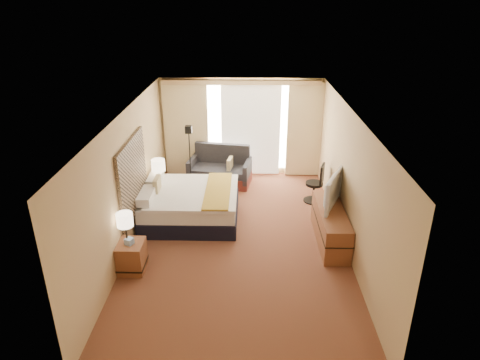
{
  "coord_description": "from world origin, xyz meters",
  "views": [
    {
      "loc": [
        0.19,
        -7.42,
        4.58
      ],
      "look_at": [
        0.03,
        0.4,
        1.14
      ],
      "focal_mm": 32.0,
      "sensor_mm": 36.0,
      "label": 1
    }
  ],
  "objects_px": {
    "desk_chair": "(316,185)",
    "lamp_right": "(158,166)",
    "nightstand_left": "(132,256)",
    "media_dresser": "(330,225)",
    "nightstand_right": "(159,195)",
    "loveseat": "(220,171)",
    "television": "(329,189)",
    "lamp_left": "(125,220)",
    "bed": "(190,204)",
    "floor_lamp": "(189,146)"
  },
  "relations": [
    {
      "from": "media_dresser",
      "to": "loveseat",
      "type": "xyz_separation_m",
      "value": [
        -2.36,
        2.83,
        -0.03
      ]
    },
    {
      "from": "nightstand_right",
      "to": "bed",
      "type": "height_order",
      "value": "bed"
    },
    {
      "from": "nightstand_right",
      "to": "lamp_right",
      "type": "height_order",
      "value": "lamp_right"
    },
    {
      "from": "lamp_left",
      "to": "media_dresser",
      "type": "bearing_deg",
      "value": 15.78
    },
    {
      "from": "television",
      "to": "desk_chair",
      "type": "bearing_deg",
      "value": 23.77
    },
    {
      "from": "bed",
      "to": "floor_lamp",
      "type": "height_order",
      "value": "floor_lamp"
    },
    {
      "from": "floor_lamp",
      "to": "lamp_right",
      "type": "height_order",
      "value": "floor_lamp"
    },
    {
      "from": "nightstand_left",
      "to": "television",
      "type": "bearing_deg",
      "value": 19.63
    },
    {
      "from": "bed",
      "to": "nightstand_right",
      "type": "bearing_deg",
      "value": 143.45
    },
    {
      "from": "loveseat",
      "to": "lamp_left",
      "type": "xyz_separation_m",
      "value": [
        -1.38,
        -3.89,
        0.69
      ]
    },
    {
      "from": "loveseat",
      "to": "floor_lamp",
      "type": "height_order",
      "value": "floor_lamp"
    },
    {
      "from": "loveseat",
      "to": "desk_chair",
      "type": "height_order",
      "value": "loveseat"
    },
    {
      "from": "desk_chair",
      "to": "lamp_right",
      "type": "bearing_deg",
      "value": -155.6
    },
    {
      "from": "desk_chair",
      "to": "lamp_left",
      "type": "relative_size",
      "value": 1.6
    },
    {
      "from": "nightstand_right",
      "to": "loveseat",
      "type": "bearing_deg",
      "value": 45.77
    },
    {
      "from": "bed",
      "to": "loveseat",
      "type": "bearing_deg",
      "value": 74.95
    },
    {
      "from": "lamp_right",
      "to": "desk_chair",
      "type": "bearing_deg",
      "value": 6.22
    },
    {
      "from": "nightstand_left",
      "to": "media_dresser",
      "type": "height_order",
      "value": "media_dresser"
    },
    {
      "from": "bed",
      "to": "loveseat",
      "type": "height_order",
      "value": "bed"
    },
    {
      "from": "media_dresser",
      "to": "lamp_right",
      "type": "relative_size",
      "value": 2.83
    },
    {
      "from": "loveseat",
      "to": "lamp_right",
      "type": "bearing_deg",
      "value": -121.97
    },
    {
      "from": "nightstand_right",
      "to": "floor_lamp",
      "type": "xyz_separation_m",
      "value": [
        0.64,
        0.85,
        0.92
      ]
    },
    {
      "from": "media_dresser",
      "to": "lamp_left",
      "type": "xyz_separation_m",
      "value": [
        -3.74,
        -1.06,
        0.66
      ]
    },
    {
      "from": "nightstand_right",
      "to": "nightstand_left",
      "type": "bearing_deg",
      "value": -90.0
    },
    {
      "from": "floor_lamp",
      "to": "desk_chair",
      "type": "relative_size",
      "value": 1.78
    },
    {
      "from": "nightstand_left",
      "to": "lamp_right",
      "type": "height_order",
      "value": "lamp_right"
    },
    {
      "from": "nightstand_right",
      "to": "lamp_left",
      "type": "height_order",
      "value": "lamp_left"
    },
    {
      "from": "lamp_left",
      "to": "lamp_right",
      "type": "distance_m",
      "value": 2.44
    },
    {
      "from": "media_dresser",
      "to": "loveseat",
      "type": "bearing_deg",
      "value": 129.84
    },
    {
      "from": "loveseat",
      "to": "desk_chair",
      "type": "distance_m",
      "value": 2.56
    },
    {
      "from": "nightstand_left",
      "to": "floor_lamp",
      "type": "height_order",
      "value": "floor_lamp"
    },
    {
      "from": "loveseat",
      "to": "media_dresser",
      "type": "bearing_deg",
      "value": -40.62
    },
    {
      "from": "nightstand_right",
      "to": "lamp_right",
      "type": "distance_m",
      "value": 0.77
    },
    {
      "from": "desk_chair",
      "to": "lamp_left",
      "type": "height_order",
      "value": "lamp_left"
    },
    {
      "from": "loveseat",
      "to": "desk_chair",
      "type": "relative_size",
      "value": 1.77
    },
    {
      "from": "bed",
      "to": "lamp_left",
      "type": "height_order",
      "value": "lamp_left"
    },
    {
      "from": "loveseat",
      "to": "desk_chair",
      "type": "bearing_deg",
      "value": -14.89
    },
    {
      "from": "bed",
      "to": "loveseat",
      "type": "distance_m",
      "value": 2.05
    },
    {
      "from": "desk_chair",
      "to": "television",
      "type": "relative_size",
      "value": 0.83
    },
    {
      "from": "nightstand_right",
      "to": "floor_lamp",
      "type": "height_order",
      "value": "floor_lamp"
    },
    {
      "from": "desk_chair",
      "to": "lamp_right",
      "type": "height_order",
      "value": "lamp_right"
    },
    {
      "from": "bed",
      "to": "loveseat",
      "type": "relative_size",
      "value": 1.2
    },
    {
      "from": "nightstand_left",
      "to": "media_dresser",
      "type": "distance_m",
      "value": 3.85
    },
    {
      "from": "media_dresser",
      "to": "desk_chair",
      "type": "bearing_deg",
      "value": 91.02
    },
    {
      "from": "nightstand_right",
      "to": "lamp_right",
      "type": "bearing_deg",
      "value": -52.48
    },
    {
      "from": "media_dresser",
      "to": "nightstand_left",
      "type": "bearing_deg",
      "value": -164.16
    },
    {
      "from": "media_dresser",
      "to": "desk_chair",
      "type": "height_order",
      "value": "desk_chair"
    },
    {
      "from": "lamp_left",
      "to": "television",
      "type": "bearing_deg",
      "value": 19.52
    },
    {
      "from": "media_dresser",
      "to": "bed",
      "type": "bearing_deg",
      "value": 163.61
    },
    {
      "from": "loveseat",
      "to": "floor_lamp",
      "type": "relative_size",
      "value": 0.99
    }
  ]
}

